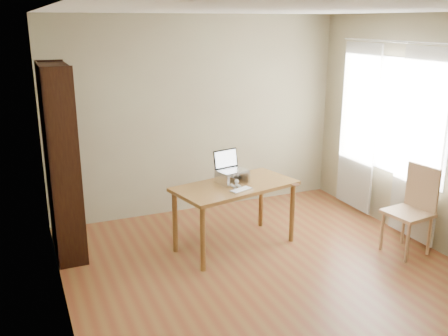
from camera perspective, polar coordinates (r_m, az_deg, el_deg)
room at (r=4.70m, az=6.90°, el=1.44°), size 4.04×4.54×2.64m
bookshelf at (r=5.67m, az=-18.02°, el=0.71°), size 0.30×0.90×2.10m
curtains at (r=6.44m, az=18.07°, el=3.64°), size 0.03×1.90×2.25m
desk at (r=5.62m, az=1.28°, el=-2.87°), size 1.49×0.97×0.75m
laptop_stand at (r=5.63m, az=0.96°, el=-0.86°), size 0.32×0.25×0.13m
laptop at (r=5.65m, az=0.73°, el=0.33°), size 0.36×0.33×0.23m
keyboard at (r=5.38m, az=1.97°, el=-2.52°), size 0.28×0.19×0.02m
coaster at (r=5.63m, az=8.18°, el=-1.88°), size 0.09×0.09×0.01m
cat at (r=5.65m, az=0.49°, el=-0.95°), size 0.26×0.49×0.16m
chair at (r=5.92m, az=20.87°, el=-4.15°), size 0.49×0.49×0.99m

